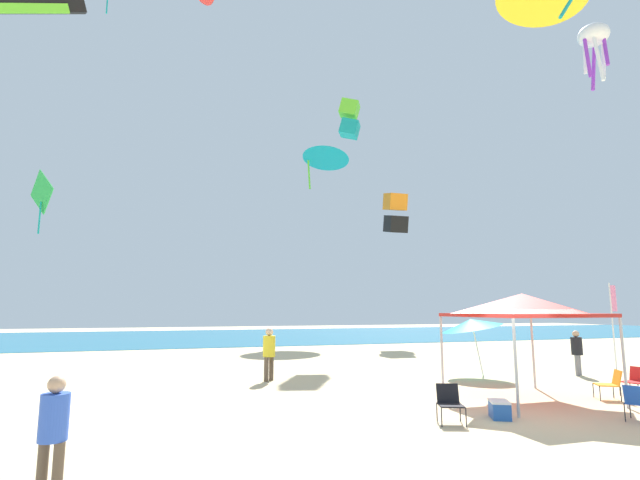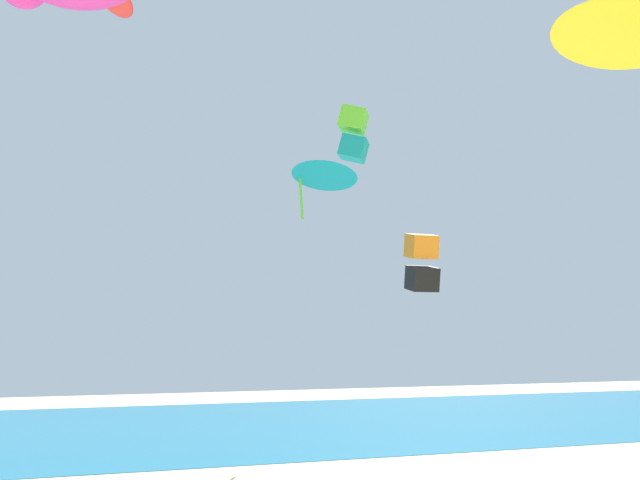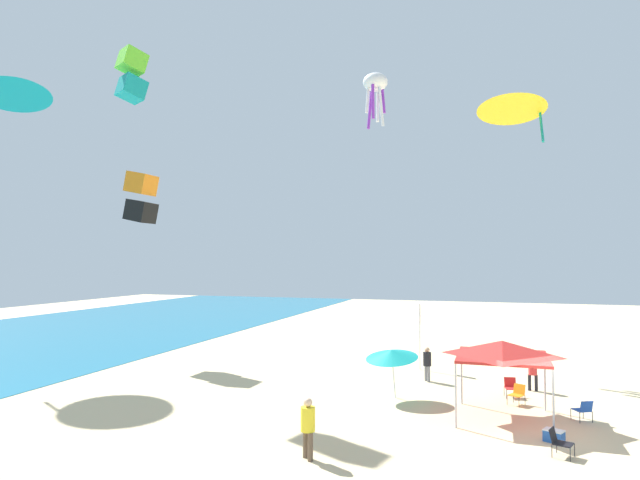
{
  "view_description": "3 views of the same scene",
  "coord_description": "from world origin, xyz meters",
  "px_view_note": "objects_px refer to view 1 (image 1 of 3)",
  "views": [
    {
      "loc": [
        -8.34,
        -9.98,
        2.5
      ],
      "look_at": [
        -0.65,
        13.65,
        6.18
      ],
      "focal_mm": 26.3,
      "sensor_mm": 36.0,
      "label": 1
    },
    {
      "loc": [
        -6.93,
        -9.28,
        6.2
      ],
      "look_at": [
        -0.65,
        11.55,
        9.36
      ],
      "focal_mm": 35.94,
      "sensor_mm": 36.0,
      "label": 2
    },
    {
      "loc": [
        -20.1,
        1.48,
        6.0
      ],
      "look_at": [
        -0.65,
        7.69,
        6.8
      ],
      "focal_mm": 29.65,
      "sensor_mm": 36.0,
      "label": 3
    }
  ],
  "objects_px": {
    "kite_box_lime": "(350,119)",
    "kite_diamond_green": "(42,194)",
    "cooler_box": "(500,409)",
    "banner_flag": "(613,317)",
    "folding_chair_left_of_tent": "(449,401)",
    "person_kite_handler": "(54,425)",
    "beach_umbrella": "(471,324)",
    "kite_box_orange": "(395,213)",
    "kite_octopus_white": "(594,38)",
    "person_beachcomber": "(269,350)",
    "kite_delta_teal": "(326,155)",
    "person_far_stroller": "(577,349)",
    "folding_chair_right_of_tent": "(611,382)",
    "canopy_tent": "(522,305)",
    "folding_chair_facing_ocean": "(639,401)",
    "folding_chair_near_cooler": "(636,379)"
  },
  "relations": [
    {
      "from": "kite_diamond_green",
      "to": "person_far_stroller",
      "type": "bearing_deg",
      "value": -148.78
    },
    {
      "from": "kite_delta_teal",
      "to": "kite_box_lime",
      "type": "bearing_deg",
      "value": -57.22
    },
    {
      "from": "kite_delta_teal",
      "to": "folding_chair_facing_ocean",
      "type": "bearing_deg",
      "value": -54.09
    },
    {
      "from": "beach_umbrella",
      "to": "kite_box_orange",
      "type": "distance_m",
      "value": 19.86
    },
    {
      "from": "folding_chair_facing_ocean",
      "to": "kite_delta_teal",
      "type": "relative_size",
      "value": 0.13
    },
    {
      "from": "person_far_stroller",
      "to": "kite_octopus_white",
      "type": "distance_m",
      "value": 18.58
    },
    {
      "from": "person_kite_handler",
      "to": "canopy_tent",
      "type": "bearing_deg",
      "value": -124.13
    },
    {
      "from": "folding_chair_near_cooler",
      "to": "kite_box_orange",
      "type": "xyz_separation_m",
      "value": [
        3.76,
        22.12,
        9.58
      ]
    },
    {
      "from": "kite_box_orange",
      "to": "kite_octopus_white",
      "type": "bearing_deg",
      "value": -67.34
    },
    {
      "from": "kite_box_lime",
      "to": "kite_diamond_green",
      "type": "xyz_separation_m",
      "value": [
        -18.2,
        -3.07,
        -7.66
      ]
    },
    {
      "from": "folding_chair_right_of_tent",
      "to": "kite_box_lime",
      "type": "bearing_deg",
      "value": -149.79
    },
    {
      "from": "folding_chair_right_of_tent",
      "to": "person_beachcomber",
      "type": "distance_m",
      "value": 10.56
    },
    {
      "from": "folding_chair_left_of_tent",
      "to": "kite_box_orange",
      "type": "xyz_separation_m",
      "value": [
        10.8,
        23.24,
        9.58
      ]
    },
    {
      "from": "cooler_box",
      "to": "person_kite_handler",
      "type": "height_order",
      "value": "person_kite_handler"
    },
    {
      "from": "banner_flag",
      "to": "kite_diamond_green",
      "type": "distance_m",
      "value": 27.47
    },
    {
      "from": "folding_chair_left_of_tent",
      "to": "person_kite_handler",
      "type": "height_order",
      "value": "person_kite_handler"
    },
    {
      "from": "kite_octopus_white",
      "to": "kite_box_orange",
      "type": "relative_size",
      "value": 1.08
    },
    {
      "from": "kite_box_lime",
      "to": "kite_diamond_green",
      "type": "distance_m",
      "value": 19.99
    },
    {
      "from": "canopy_tent",
      "to": "beach_umbrella",
      "type": "distance_m",
      "value": 4.81
    },
    {
      "from": "cooler_box",
      "to": "person_kite_handler",
      "type": "bearing_deg",
      "value": -167.56
    },
    {
      "from": "canopy_tent",
      "to": "kite_box_orange",
      "type": "relative_size",
      "value": 1.03
    },
    {
      "from": "folding_chair_right_of_tent",
      "to": "cooler_box",
      "type": "distance_m",
      "value": 4.59
    },
    {
      "from": "canopy_tent",
      "to": "kite_box_lime",
      "type": "bearing_deg",
      "value": 83.18
    },
    {
      "from": "kite_delta_teal",
      "to": "person_far_stroller",
      "type": "bearing_deg",
      "value": -44.46
    },
    {
      "from": "kite_delta_teal",
      "to": "kite_box_orange",
      "type": "height_order",
      "value": "kite_delta_teal"
    },
    {
      "from": "beach_umbrella",
      "to": "person_kite_handler",
      "type": "height_order",
      "value": "beach_umbrella"
    },
    {
      "from": "folding_chair_facing_ocean",
      "to": "banner_flag",
      "type": "distance_m",
      "value": 10.53
    },
    {
      "from": "beach_umbrella",
      "to": "kite_delta_teal",
      "type": "xyz_separation_m",
      "value": [
        2.33,
        24.09,
        14.74
      ]
    },
    {
      "from": "cooler_box",
      "to": "banner_flag",
      "type": "distance_m",
      "value": 12.01
    },
    {
      "from": "person_beachcomber",
      "to": "folding_chair_facing_ocean",
      "type": "bearing_deg",
      "value": 82.1
    },
    {
      "from": "beach_umbrella",
      "to": "folding_chair_facing_ocean",
      "type": "bearing_deg",
      "value": -97.62
    },
    {
      "from": "canopy_tent",
      "to": "banner_flag",
      "type": "bearing_deg",
      "value": 26.63
    },
    {
      "from": "canopy_tent",
      "to": "kite_octopus_white",
      "type": "distance_m",
      "value": 21.0
    },
    {
      "from": "person_beachcomber",
      "to": "kite_diamond_green",
      "type": "height_order",
      "value": "kite_diamond_green"
    },
    {
      "from": "person_beachcomber",
      "to": "kite_delta_teal",
      "type": "xyz_separation_m",
      "value": [
        9.94,
        22.88,
        15.61
      ]
    },
    {
      "from": "cooler_box",
      "to": "banner_flag",
      "type": "bearing_deg",
      "value": 28.54
    },
    {
      "from": "banner_flag",
      "to": "kite_diamond_green",
      "type": "relative_size",
      "value": 1.08
    },
    {
      "from": "person_kite_handler",
      "to": "cooler_box",
      "type": "bearing_deg",
      "value": -129.24
    },
    {
      "from": "person_kite_handler",
      "to": "kite_box_lime",
      "type": "height_order",
      "value": "kite_box_lime"
    },
    {
      "from": "cooler_box",
      "to": "person_kite_handler",
      "type": "xyz_separation_m",
      "value": [
        -8.85,
        -1.95,
        0.73
      ]
    },
    {
      "from": "folding_chair_right_of_tent",
      "to": "folding_chair_left_of_tent",
      "type": "bearing_deg",
      "value": -51.09
    },
    {
      "from": "folding_chair_left_of_tent",
      "to": "kite_box_orange",
      "type": "height_order",
      "value": "kite_box_orange"
    },
    {
      "from": "kite_box_lime",
      "to": "kite_delta_teal",
      "type": "bearing_deg",
      "value": -159.82
    },
    {
      "from": "folding_chair_right_of_tent",
      "to": "kite_octopus_white",
      "type": "height_order",
      "value": "kite_octopus_white"
    },
    {
      "from": "banner_flag",
      "to": "kite_box_orange",
      "type": "distance_m",
      "value": 19.29
    },
    {
      "from": "cooler_box",
      "to": "folding_chair_left_of_tent",
      "type": "bearing_deg",
      "value": -179.89
    },
    {
      "from": "person_far_stroller",
      "to": "kite_box_lime",
      "type": "relative_size",
      "value": 0.6
    },
    {
      "from": "banner_flag",
      "to": "person_beachcomber",
      "type": "relative_size",
      "value": 1.96
    },
    {
      "from": "person_beachcomber",
      "to": "kite_octopus_white",
      "type": "height_order",
      "value": "kite_octopus_white"
    },
    {
      "from": "canopy_tent",
      "to": "kite_box_orange",
      "type": "height_order",
      "value": "kite_box_orange"
    }
  ]
}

